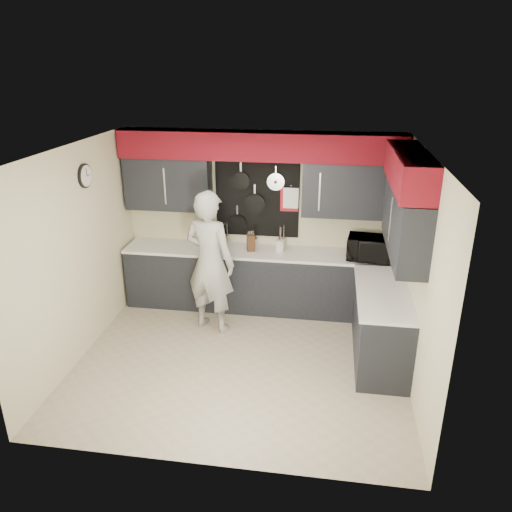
% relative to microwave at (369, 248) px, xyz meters
% --- Properties ---
extents(ground, '(4.00, 4.00, 0.00)m').
position_rel_microwave_xyz_m(ground, '(-1.57, -1.34, -1.08)').
color(ground, tan).
rests_on(ground, ground).
extents(back_wall_assembly, '(4.00, 0.36, 2.60)m').
position_rel_microwave_xyz_m(back_wall_assembly, '(-1.56, 0.26, 0.93)').
color(back_wall_assembly, beige).
rests_on(back_wall_assembly, ground).
extents(right_wall_assembly, '(0.36, 3.50, 2.60)m').
position_rel_microwave_xyz_m(right_wall_assembly, '(0.29, -1.08, 0.86)').
color(right_wall_assembly, beige).
rests_on(right_wall_assembly, ground).
extents(left_wall_assembly, '(0.05, 3.50, 2.60)m').
position_rel_microwave_xyz_m(left_wall_assembly, '(-3.56, -1.33, 0.25)').
color(left_wall_assembly, beige).
rests_on(left_wall_assembly, ground).
extents(base_cabinets, '(3.95, 2.20, 0.92)m').
position_rel_microwave_xyz_m(base_cabinets, '(-1.07, -0.21, -0.63)').
color(base_cabinets, black).
rests_on(base_cabinets, ground).
extents(microwave, '(0.63, 0.46, 0.33)m').
position_rel_microwave_xyz_m(microwave, '(0.00, 0.00, 0.00)').
color(microwave, black).
rests_on(microwave, base_cabinets).
extents(knife_block, '(0.14, 0.14, 0.25)m').
position_rel_microwave_xyz_m(knife_block, '(-1.66, 0.08, -0.04)').
color(knife_block, '#361C11').
rests_on(knife_block, base_cabinets).
extents(utensil_crock, '(0.13, 0.13, 0.16)m').
position_rel_microwave_xyz_m(utensil_crock, '(-1.25, 0.14, -0.08)').
color(utensil_crock, silver).
rests_on(utensil_crock, base_cabinets).
extents(coffee_maker, '(0.25, 0.28, 0.35)m').
position_rel_microwave_xyz_m(coffee_maker, '(-2.17, 0.15, 0.02)').
color(coffee_maker, black).
rests_on(coffee_maker, base_cabinets).
extents(person, '(0.83, 0.68, 1.97)m').
position_rel_microwave_xyz_m(person, '(-2.11, -0.59, -0.10)').
color(person, '#B3B3B0').
rests_on(person, ground).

